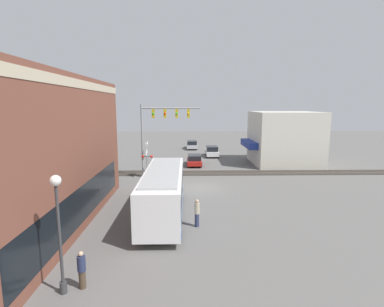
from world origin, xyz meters
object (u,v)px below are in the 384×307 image
(city_bus, at_px, (164,190))
(pedestrian_near_bus, at_px, (197,213))
(crossing_signal, at_px, (147,156))
(parked_car_red, at_px, (194,160))
(parked_car_white, at_px, (212,152))
(pedestrian_by_lamp, at_px, (82,270))
(streetlamp, at_px, (59,225))
(parked_car_silver, at_px, (192,145))

(city_bus, distance_m, pedestrian_near_bus, 3.17)
(crossing_signal, bearing_deg, parked_car_red, -37.51)
(parked_car_white, height_order, pedestrian_by_lamp, pedestrian_by_lamp)
(parked_car_red, bearing_deg, pedestrian_by_lamp, 168.16)
(streetlamp, relative_size, pedestrian_by_lamp, 3.02)
(city_bus, height_order, pedestrian_near_bus, city_bus)
(pedestrian_near_bus, bearing_deg, parked_car_red, -1.11)
(pedestrian_near_bus, bearing_deg, parked_car_white, -6.95)
(parked_car_white, distance_m, parked_car_silver, 8.44)
(crossing_signal, bearing_deg, parked_car_silver, -13.47)
(parked_car_red, bearing_deg, pedestrian_near_bus, 178.89)
(parked_car_red, bearing_deg, parked_car_white, -22.81)
(city_bus, relative_size, streetlamp, 2.18)
(pedestrian_near_bus, bearing_deg, crossing_signal, 20.26)
(pedestrian_by_lamp, bearing_deg, parked_car_white, -14.20)
(city_bus, xyz_separation_m, parked_car_red, (17.31, -2.60, -1.13))
(city_bus, bearing_deg, pedestrian_near_bus, -133.15)
(parked_car_silver, distance_m, pedestrian_near_bus, 34.01)
(parked_car_red, xyz_separation_m, pedestrian_by_lamp, (-25.74, 5.40, 0.20))
(parked_car_red, relative_size, pedestrian_near_bus, 2.39)
(pedestrian_by_lamp, bearing_deg, parked_car_red, -11.84)
(pedestrian_by_lamp, xyz_separation_m, pedestrian_near_bus, (6.34, -5.02, 0.08))
(parked_car_red, bearing_deg, city_bus, 171.46)
(parked_car_white, xyz_separation_m, pedestrian_by_lamp, (-32.40, 8.20, 0.12))
(crossing_signal, bearing_deg, city_bus, -166.89)
(pedestrian_by_lamp, bearing_deg, crossing_signal, -0.92)
(parked_car_red, height_order, pedestrian_by_lamp, pedestrian_by_lamp)
(parked_car_red, relative_size, parked_car_silver, 0.91)
(crossing_signal, height_order, parked_car_silver, crossing_signal)
(streetlamp, bearing_deg, crossing_signal, -2.85)
(parked_car_silver, bearing_deg, streetlamp, 171.54)
(city_bus, bearing_deg, streetlamp, 158.48)
(parked_car_white, relative_size, pedestrian_by_lamp, 2.63)
(parked_car_red, relative_size, pedestrian_by_lamp, 2.59)
(crossing_signal, relative_size, parked_car_red, 0.90)
(parked_car_silver, relative_size, pedestrian_near_bus, 2.62)
(crossing_signal, relative_size, pedestrian_by_lamp, 2.32)
(parked_car_white, bearing_deg, crossing_signal, 149.30)
(crossing_signal, distance_m, streetlamp, 19.48)
(streetlamp, relative_size, parked_car_white, 1.15)
(crossing_signal, distance_m, parked_car_white, 15.53)
(city_bus, relative_size, parked_car_red, 2.54)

